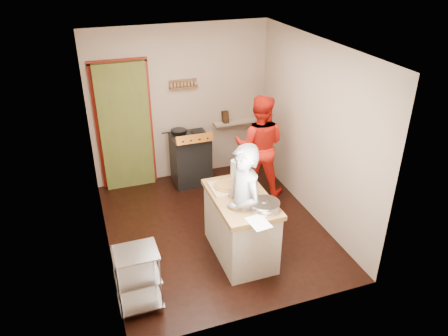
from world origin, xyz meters
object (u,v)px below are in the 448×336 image
(stove, at_px, (191,158))
(person_red, at_px, (259,146))
(person_stripe, at_px, (243,208))
(wire_shelving, at_px, (138,277))
(island, at_px, (241,224))

(stove, height_order, person_red, person_red)
(person_red, bearing_deg, person_stripe, 88.36)
(wire_shelving, bearing_deg, person_red, 40.40)
(wire_shelving, xyz_separation_m, island, (1.42, 0.53, 0.03))
(island, distance_m, person_stripe, 0.41)
(stove, xyz_separation_m, person_red, (0.95, -0.68, 0.38))
(stove, xyz_separation_m, person_stripe, (0.04, -2.28, 0.39))
(wire_shelving, distance_m, person_red, 3.02)
(stove, bearing_deg, person_stripe, -89.02)
(person_stripe, distance_m, person_red, 1.84)
(stove, bearing_deg, person_red, -35.67)
(wire_shelving, xyz_separation_m, person_stripe, (1.37, 0.34, 0.40))
(person_red, bearing_deg, wire_shelving, 68.44)
(wire_shelving, height_order, person_stripe, person_stripe)
(stove, relative_size, wire_shelving, 1.26)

